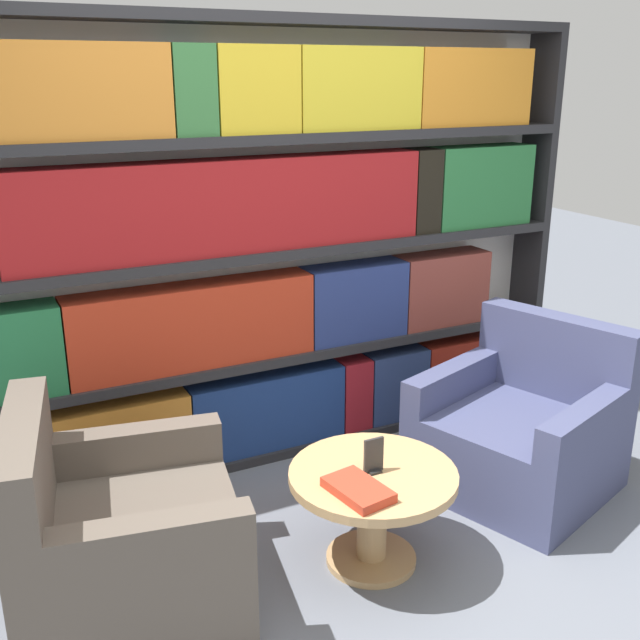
{
  "coord_description": "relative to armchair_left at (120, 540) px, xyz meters",
  "views": [
    {
      "loc": [
        -1.47,
        -2.06,
        1.99
      ],
      "look_at": [
        -0.04,
        0.76,
        0.95
      ],
      "focal_mm": 42.0,
      "sensor_mm": 36.0,
      "label": 1
    }
  ],
  "objects": [
    {
      "name": "armchair_right",
      "position": [
        2.0,
        0.01,
        0.0
      ],
      "size": [
        1.05,
        1.06,
        0.83
      ],
      "rotation": [
        0.0,
        0.0,
        -1.24
      ],
      "color": "#42476B",
      "rests_on": "ground_plane"
    },
    {
      "name": "armchair_left",
      "position": [
        0.0,
        0.0,
        0.0
      ],
      "size": [
        0.96,
        0.97,
        0.83
      ],
      "rotation": [
        0.0,
        0.0,
        1.39
      ],
      "color": "brown",
      "rests_on": "ground_plane"
    },
    {
      "name": "bookshelf",
      "position": [
        1.06,
        0.92,
        0.82
      ],
      "size": [
        3.48,
        0.3,
        2.26
      ],
      "color": "silver",
      "rests_on": "ground_plane"
    },
    {
      "name": "table_sign",
      "position": [
        1.0,
        -0.22,
        0.22
      ],
      "size": [
        0.09,
        0.06,
        0.15
      ],
      "color": "black",
      "rests_on": "coffee_table"
    },
    {
      "name": "stray_book",
      "position": [
        0.86,
        -0.34,
        0.17
      ],
      "size": [
        0.21,
        0.3,
        0.04
      ],
      "color": "#B73823",
      "rests_on": "coffee_table"
    },
    {
      "name": "ground_plane",
      "position": [
        1.04,
        -0.5,
        -0.28
      ],
      "size": [
        14.0,
        14.0,
        0.0
      ],
      "primitive_type": "plane",
      "color": "slate"
    },
    {
      "name": "coffee_table",
      "position": [
        1.0,
        -0.22,
        0.03
      ],
      "size": [
        0.7,
        0.7,
        0.43
      ],
      "color": "tan",
      "rests_on": "ground_plane"
    }
  ]
}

